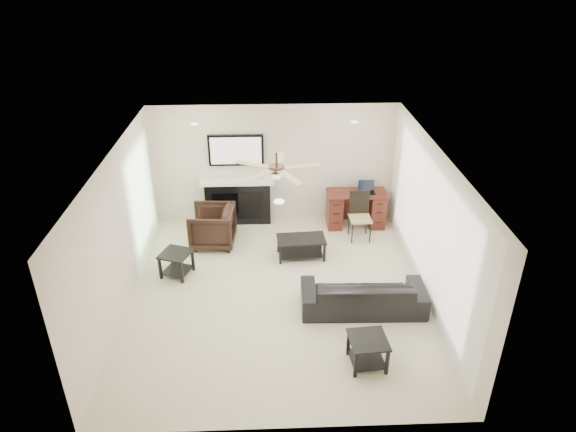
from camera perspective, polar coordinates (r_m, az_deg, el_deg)
name	(u,v)px	position (r m, az deg, el deg)	size (l,w,h in m)	color
room_shell	(289,203)	(8.00, 0.10, 1.49)	(5.50, 5.54, 2.52)	beige
sofa	(363,294)	(8.41, 8.35, -8.53)	(1.99, 0.78, 0.58)	black
armchair	(212,226)	(10.10, -8.40, -1.15)	(0.83, 0.85, 0.77)	black
coffee_table	(301,248)	(9.68, 1.45, -3.53)	(0.90, 0.50, 0.40)	black
end_table_near	(367,352)	(7.48, 8.81, -14.66)	(0.52, 0.52, 0.45)	black
end_table_left	(177,264)	(9.37, -12.27, -5.20)	(0.50, 0.50, 0.45)	black
fireplace_unit	(237,181)	(10.59, -5.67, 3.89)	(1.52, 0.34, 1.91)	black
desk	(356,209)	(10.76, 7.52, 0.77)	(1.22, 0.56, 0.76)	#3D170F
desk_chair	(360,217)	(10.23, 8.04, -0.11)	(0.42, 0.44, 0.97)	black
laptop	(367,188)	(10.56, 8.78, 3.13)	(0.33, 0.24, 0.23)	black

